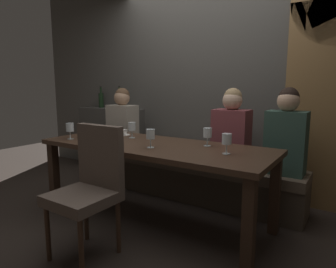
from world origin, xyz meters
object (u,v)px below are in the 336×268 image
at_px(wine_glass_far_left, 150,135).
at_px(wine_glass_end_left, 70,128).
at_px(fork_on_table, 91,132).
at_px(wine_bottle_dark_red, 101,100).
at_px(diner_far_end, 286,134).
at_px(espresso_cup, 125,133).
at_px(wine_glass_far_right, 132,127).
at_px(dessert_plate, 102,132).
at_px(dining_table, 154,153).
at_px(chair_near_side, 90,182).
at_px(diner_bearded, 231,130).
at_px(wine_glass_center_back, 227,140).
at_px(wine_glass_end_right, 208,133).
at_px(diner_redhead, 123,121).
at_px(wine_bottle_pale_label, 120,100).
at_px(banquette_bench, 190,178).

height_order(wine_glass_far_left, wine_glass_end_left, same).
bearing_deg(fork_on_table, wine_bottle_dark_red, 122.47).
xyz_separation_m(diner_far_end, espresso_cup, (-1.59, -0.46, -0.07)).
height_order(wine_glass_far_right, dessert_plate, wine_glass_far_right).
xyz_separation_m(dining_table, chair_near_side, (-0.07, -0.72, -0.09)).
bearing_deg(diner_bearded, wine_bottle_dark_red, 170.56).
height_order(dining_table, wine_glass_center_back, wine_glass_center_back).
bearing_deg(wine_glass_far_left, wine_glass_center_back, 11.69).
xyz_separation_m(chair_near_side, wine_glass_end_left, (-0.80, 0.47, 0.29)).
bearing_deg(wine_glass_far_left, wine_glass_end_right, 41.71).
relative_size(diner_redhead, wine_bottle_dark_red, 2.46).
height_order(wine_bottle_pale_label, fork_on_table, wine_bottle_pale_label).
height_order(wine_bottle_dark_red, wine_glass_end_left, wine_bottle_dark_red).
height_order(wine_glass_end_right, wine_glass_end_left, same).
xyz_separation_m(dining_table, wine_glass_end_left, (-0.87, -0.25, 0.20)).
relative_size(diner_bearded, wine_bottle_dark_red, 2.47).
bearing_deg(espresso_cup, diner_far_end, 16.26).
bearing_deg(dining_table, banquette_bench, 90.00).
distance_m(wine_glass_far_right, dessert_plate, 0.52).
bearing_deg(wine_glass_far_right, wine_glass_far_left, -32.83).
bearing_deg(wine_glass_end_left, chair_near_side, -30.55).
height_order(chair_near_side, diner_bearded, diner_bearded).
bearing_deg(wine_glass_center_back, diner_redhead, 158.09).
bearing_deg(dining_table, wine_glass_end_right, 22.74).
bearing_deg(wine_bottle_dark_red, wine_glass_center_back, -23.45).
bearing_deg(wine_bottle_pale_label, wine_glass_end_right, -25.15).
xyz_separation_m(wine_glass_far_right, wine_glass_center_back, (1.11, -0.16, 0.00)).
relative_size(wine_bottle_dark_red, dessert_plate, 1.72).
xyz_separation_m(wine_glass_far_left, wine_glass_end_left, (-0.94, -0.10, 0.00)).
bearing_deg(diner_bearded, diner_redhead, -179.32).
bearing_deg(wine_glass_far_right, diner_bearded, 31.76).
xyz_separation_m(chair_near_side, dessert_plate, (-0.82, 0.93, 0.20)).
bearing_deg(diner_bearded, dining_table, -125.28).
bearing_deg(wine_glass_end_right, dining_table, -157.26).
distance_m(dining_table, wine_glass_far_right, 0.46).
relative_size(dining_table, espresso_cup, 18.33).
distance_m(diner_redhead, diner_bearded, 1.47).
xyz_separation_m(chair_near_side, wine_bottle_pale_label, (-1.31, 1.77, 0.51)).
bearing_deg(dining_table, diner_far_end, 34.37).
distance_m(diner_bearded, fork_on_table, 1.61).
bearing_deg(chair_near_side, wine_glass_center_back, 41.76).
xyz_separation_m(banquette_bench, dessert_plate, (-0.89, -0.49, 0.53)).
height_order(dining_table, wine_glass_end_right, wine_glass_end_right).
relative_size(dining_table, wine_bottle_dark_red, 6.75).
bearing_deg(wine_glass_center_back, dining_table, 178.82).
relative_size(chair_near_side, fork_on_table, 5.76).
xyz_separation_m(diner_far_end, wine_glass_center_back, (-0.30, -0.71, 0.02)).
bearing_deg(wine_glass_far_right, banquette_bench, 54.99).
height_order(dining_table, wine_bottle_dark_red, wine_bottle_dark_red).
xyz_separation_m(wine_bottle_dark_red, dessert_plate, (0.87, -0.85, -0.32)).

